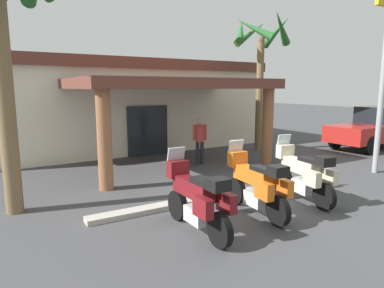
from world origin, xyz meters
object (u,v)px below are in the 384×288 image
motel_building (121,103)px  palm_tree_near_portico (260,50)px  motorcycle_maroon (197,199)px  motorcycle_orange (257,185)px  pickup_truck_red (376,128)px  pedestrian (200,138)px  motorcycle_cream (304,174)px

motel_building → palm_tree_near_portico: size_ratio=2.16×
motorcycle_maroon → motorcycle_orange: size_ratio=1.00×
motel_building → palm_tree_near_portico: palm_tree_near_portico is taller
motorcycle_orange → pickup_truck_red: 11.39m
motorcycle_orange → pedestrian: (1.59, 5.01, 0.32)m
motorcycle_maroon → pedestrian: 6.14m
motel_building → motorcycle_orange: size_ratio=5.89×
motel_building → pedestrian: (1.03, -5.82, -1.06)m
pedestrian → palm_tree_near_portico: 5.24m
motorcycle_cream → pickup_truck_red: bearing=-59.6°
motorcycle_orange → pedestrian: pedestrian is taller
motorcycle_maroon → pickup_truck_red: size_ratio=0.42×
motorcycle_maroon → pedestrian: bearing=-33.2°
motel_building → motorcycle_maroon: size_ratio=5.89×
motorcycle_orange → palm_tree_near_portico: palm_tree_near_portico is taller
motorcycle_maroon → motorcycle_cream: 3.36m
motel_building → pickup_truck_red: (10.17, -7.03, -1.15)m
pedestrian → motorcycle_maroon: bearing=-15.7°
motorcycle_cream → palm_tree_near_portico: size_ratio=0.37×
motorcycle_maroon → palm_tree_near_portico: size_ratio=0.37×
motorcycle_orange → motel_building: bearing=1.0°
motorcycle_cream → pedestrian: pedestrian is taller
motel_building → pedestrian: size_ratio=7.44×
motel_building → motorcycle_orange: motel_building is taller
motorcycle_orange → motorcycle_maroon: bearing=99.9°
pedestrian → motorcycle_cream: bearing=17.4°
motorcycle_orange → pickup_truck_red: pickup_truck_red is taller
motorcycle_maroon → motorcycle_orange: same height
pickup_truck_red → motorcycle_orange: bearing=-162.0°
motel_building → motorcycle_cream: motel_building is taller
motel_building → motorcycle_cream: bearing=-85.1°
motel_building → motorcycle_orange: (-0.56, -10.83, -1.39)m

